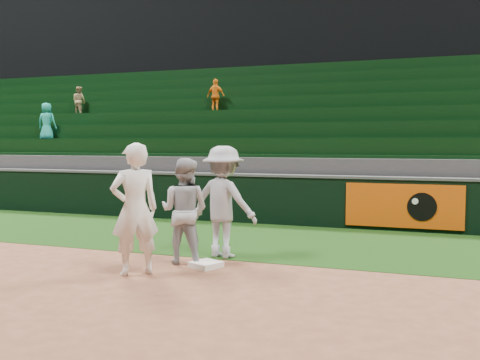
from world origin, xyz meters
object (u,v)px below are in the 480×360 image
object	(u,v)px
first_baseman	(135,209)
baserunner	(184,211)
base_coach	(223,202)
first_base	(206,265)

from	to	relation	value
first_baseman	baserunner	bearing A→B (deg)	-155.29
baserunner	base_coach	bearing A→B (deg)	-125.18
first_base	base_coach	distance (m)	1.25
first_baseman	base_coach	xyz separation A→B (m)	(0.83, 1.62, -0.02)
first_baseman	baserunner	xyz separation A→B (m)	(0.38, 0.97, -0.13)
baserunner	base_coach	size ratio (longest dim) A/B	0.90
first_base	base_coach	size ratio (longest dim) A/B	0.22
first_base	first_baseman	bearing A→B (deg)	-136.20
first_base	baserunner	size ratio (longest dim) A/B	0.24
first_baseman	base_coach	world-z (taller)	first_baseman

